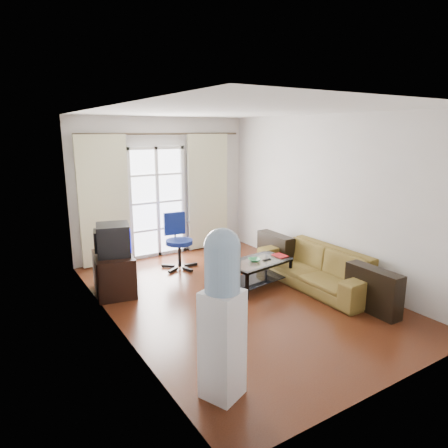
# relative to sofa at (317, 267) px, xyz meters

# --- Properties ---
(floor) EXTENTS (5.20, 5.20, 0.00)m
(floor) POSITION_rel_sofa_xyz_m (-1.34, 0.33, -0.31)
(floor) COLOR #532613
(floor) RESTS_ON ground
(ceiling) EXTENTS (5.20, 5.20, 0.00)m
(ceiling) POSITION_rel_sofa_xyz_m (-1.34, 0.33, 2.39)
(ceiling) COLOR white
(ceiling) RESTS_ON wall_back
(wall_back) EXTENTS (3.60, 0.02, 2.70)m
(wall_back) POSITION_rel_sofa_xyz_m (-1.34, 2.93, 1.04)
(wall_back) COLOR silver
(wall_back) RESTS_ON floor
(wall_front) EXTENTS (3.60, 0.02, 2.70)m
(wall_front) POSITION_rel_sofa_xyz_m (-1.34, -2.27, 1.04)
(wall_front) COLOR silver
(wall_front) RESTS_ON floor
(wall_left) EXTENTS (0.02, 5.20, 2.70)m
(wall_left) POSITION_rel_sofa_xyz_m (-3.14, 0.33, 1.04)
(wall_left) COLOR silver
(wall_left) RESTS_ON floor
(wall_right) EXTENTS (0.02, 5.20, 2.70)m
(wall_right) POSITION_rel_sofa_xyz_m (0.46, 0.33, 1.04)
(wall_right) COLOR silver
(wall_right) RESTS_ON floor
(french_door) EXTENTS (1.16, 0.06, 2.15)m
(french_door) POSITION_rel_sofa_xyz_m (-1.49, 2.87, 0.76)
(french_door) COLOR white
(french_door) RESTS_ON wall_back
(curtain_rod) EXTENTS (3.30, 0.04, 0.04)m
(curtain_rod) POSITION_rel_sofa_xyz_m (-1.34, 2.83, 2.07)
(curtain_rod) COLOR #4C3F2D
(curtain_rod) RESTS_ON wall_back
(curtain_left) EXTENTS (0.90, 0.07, 2.35)m
(curtain_left) POSITION_rel_sofa_xyz_m (-2.54, 2.81, 0.89)
(curtain_left) COLOR beige
(curtain_left) RESTS_ON curtain_rod
(curtain_right) EXTENTS (0.90, 0.07, 2.35)m
(curtain_right) POSITION_rel_sofa_xyz_m (-0.39, 2.81, 0.89)
(curtain_right) COLOR beige
(curtain_right) RESTS_ON curtain_rod
(radiator) EXTENTS (0.64, 0.12, 0.64)m
(radiator) POSITION_rel_sofa_xyz_m (-0.54, 2.83, 0.02)
(radiator) COLOR #9F9FA2
(radiator) RESTS_ON floor
(sofa) EXTENTS (2.18, 0.93, 0.63)m
(sofa) POSITION_rel_sofa_xyz_m (0.00, 0.00, 0.00)
(sofa) COLOR olive
(sofa) RESTS_ON floor
(coffee_table) EXTENTS (1.13, 0.75, 0.43)m
(coffee_table) POSITION_rel_sofa_xyz_m (-0.81, 0.50, -0.04)
(coffee_table) COLOR silver
(coffee_table) RESTS_ON floor
(bowl) EXTENTS (0.33, 0.33, 0.05)m
(bowl) POSITION_rel_sofa_xyz_m (-0.88, 0.50, 0.14)
(bowl) COLOR #308436
(bowl) RESTS_ON coffee_table
(book) EXTENTS (0.21, 0.26, 0.02)m
(book) POSITION_rel_sofa_xyz_m (-0.46, 0.48, 0.12)
(book) COLOR maroon
(book) RESTS_ON coffee_table
(remote) EXTENTS (0.15, 0.05, 0.02)m
(remote) POSITION_rel_sofa_xyz_m (-0.67, 0.45, 0.12)
(remote) COLOR black
(remote) RESTS_ON coffee_table
(tv_stand) EXTENTS (0.68, 0.91, 0.61)m
(tv_stand) POSITION_rel_sofa_xyz_m (-2.83, 1.46, -0.01)
(tv_stand) COLOR black
(tv_stand) RESTS_ON floor
(crt_tv) EXTENTS (0.60, 0.61, 0.47)m
(crt_tv) POSITION_rel_sofa_xyz_m (-2.83, 1.46, 0.53)
(crt_tv) COLOR black
(crt_tv) RESTS_ON tv_stand
(task_chair) EXTENTS (0.74, 0.74, 1.00)m
(task_chair) POSITION_rel_sofa_xyz_m (-1.49, 1.97, -0.02)
(task_chair) COLOR black
(task_chair) RESTS_ON floor
(water_cooler) EXTENTS (0.43, 0.43, 1.62)m
(water_cooler) POSITION_rel_sofa_xyz_m (-2.72, -1.51, 0.54)
(water_cooler) COLOR white
(water_cooler) RESTS_ON floor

